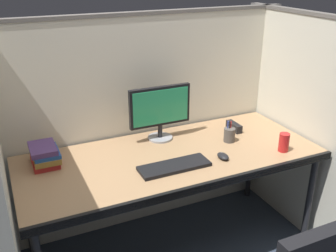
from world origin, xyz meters
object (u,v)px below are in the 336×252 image
at_px(monitor_center, 160,109).
at_px(book_stack, 45,155).
at_px(keyboard_main, 174,166).
at_px(computer_mouse, 223,156).
at_px(red_stapler, 234,127).
at_px(soda_can, 284,142).
at_px(desk, 172,163).
at_px(pen_cup, 229,135).

distance_m(monitor_center, book_stack, 0.79).
bearing_deg(monitor_center, keyboard_main, -102.29).
bearing_deg(computer_mouse, book_stack, 159.26).
distance_m(red_stapler, book_stack, 1.32).
xyz_separation_m(soda_can, red_stapler, (-0.10, 0.41, -0.03)).
height_order(monitor_center, book_stack, monitor_center).
relative_size(desk, red_stapler, 12.67).
bearing_deg(book_stack, monitor_center, 3.72).
bearing_deg(book_stack, red_stapler, -1.69).
bearing_deg(book_stack, soda_can, -17.70).
xyz_separation_m(monitor_center, red_stapler, (0.54, -0.09, -0.19)).
bearing_deg(computer_mouse, pen_cup, 48.83).
distance_m(pen_cup, red_stapler, 0.20).
distance_m(keyboard_main, computer_mouse, 0.33).
relative_size(keyboard_main, pen_cup, 2.96).
xyz_separation_m(monitor_center, soda_can, (0.65, -0.50, -0.15)).
relative_size(keyboard_main, computer_mouse, 4.48).
height_order(computer_mouse, soda_can, soda_can).
distance_m(monitor_center, pen_cup, 0.50).
height_order(computer_mouse, pen_cup, pen_cup).
bearing_deg(soda_can, desk, 160.71).
bearing_deg(desk, red_stapler, 16.96).
bearing_deg(pen_cup, red_stapler, 47.07).
height_order(monitor_center, keyboard_main, monitor_center).
relative_size(monitor_center, red_stapler, 2.87).
bearing_deg(keyboard_main, monitor_center, 77.71).
bearing_deg(keyboard_main, book_stack, 152.19).
xyz_separation_m(monitor_center, pen_cup, (0.41, -0.23, -0.17)).
bearing_deg(monitor_center, pen_cup, -29.82).
bearing_deg(soda_can, keyboard_main, 172.88).
xyz_separation_m(desk, keyboard_main, (-0.05, -0.15, 0.06)).
height_order(desk, keyboard_main, keyboard_main).
xyz_separation_m(desk, pen_cup, (0.44, 0.03, 0.10)).
height_order(desk, red_stapler, red_stapler).
bearing_deg(soda_can, pen_cup, 131.26).
distance_m(desk, red_stapler, 0.61).
xyz_separation_m(computer_mouse, soda_can, (0.41, -0.07, 0.04)).
xyz_separation_m(keyboard_main, book_stack, (-0.69, 0.36, 0.05)).
xyz_separation_m(pen_cup, red_stapler, (0.13, 0.14, -0.02)).
xyz_separation_m(computer_mouse, pen_cup, (0.17, 0.20, 0.03)).
height_order(pen_cup, book_stack, pen_cup).
bearing_deg(monitor_center, desk, -97.49).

